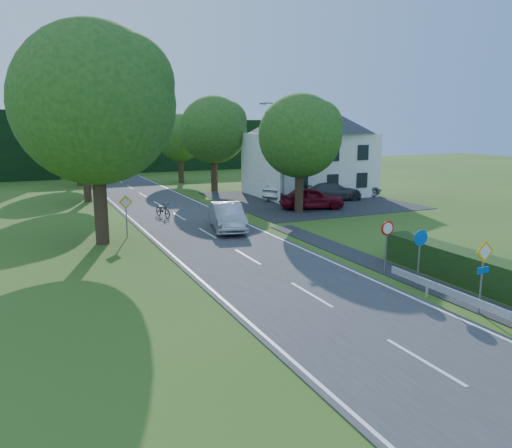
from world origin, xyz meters
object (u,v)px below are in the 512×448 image
parked_car_red (312,198)px  parasol (269,188)px  streetlight (282,150)px  parked_car_silver_a (286,190)px  parked_car_grey (332,191)px  moving_car (227,217)px  parked_car_silver_b (354,188)px  motorcycle (163,210)px

parked_car_red → parasol: (-0.67, 6.13, 0.07)m
streetlight → parked_car_red: 4.29m
parked_car_silver_a → parked_car_grey: parked_car_grey is taller
streetlight → parked_car_grey: (5.89, 2.00, -3.65)m
moving_car → parked_car_grey: 14.72m
moving_car → parked_car_grey: bearing=44.3°
parked_car_grey → parasol: bearing=62.6°
moving_car → parked_car_silver_a: (9.24, 9.85, -0.06)m
moving_car → parked_car_red: bearing=40.5°
parked_car_silver_b → parasol: (-7.75, 1.62, 0.20)m
parked_car_silver_a → parasol: size_ratio=2.32×
streetlight → motorcycle: size_ratio=4.05×
streetlight → parked_car_silver_b: size_ratio=1.59×
motorcycle → parked_car_red: size_ratio=0.41×
parked_car_grey → moving_car: bearing=127.9°
moving_car → parasol: bearing=65.9°
moving_car → parked_car_silver_b: 18.22m
parked_car_silver_a → parked_car_silver_b: parked_car_silver_a is taller
parked_car_red → motorcycle: bearing=100.3°
moving_car → parked_car_grey: size_ratio=0.94×
parasol → moving_car: bearing=-126.9°
streetlight → parked_car_silver_a: size_ratio=1.73×
parked_car_silver_b → motorcycle: bearing=112.2°
moving_car → parked_car_grey: moving_car is taller
parked_car_red → streetlight: bearing=78.2°
streetlight → parasol: streetlight is taller
motorcycle → moving_car: bearing=-80.1°
parked_car_red → parked_car_silver_a: bearing=11.1°
streetlight → parasol: (1.39, 5.00, -3.53)m
parked_car_silver_b → parasol: size_ratio=2.52×
streetlight → motorcycle: bearing=179.0°
parked_car_silver_b → moving_car: bearing=132.1°
parked_car_silver_b → streetlight: bearing=122.5°
streetlight → motorcycle: streetlight is taller
streetlight → moving_car: size_ratio=1.60×
streetlight → parked_car_red: bearing=-28.6°
streetlight → parked_car_silver_a: (2.59, 4.14, -3.66)m
motorcycle → parked_car_red: parked_car_red is taller
streetlight → parked_car_grey: streetlight is taller
parked_car_grey → parked_car_silver_b: (3.25, 1.38, -0.07)m
parked_car_silver_b → parked_car_red: bearing=134.7°
moving_car → parked_car_silver_b: bearing=42.7°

